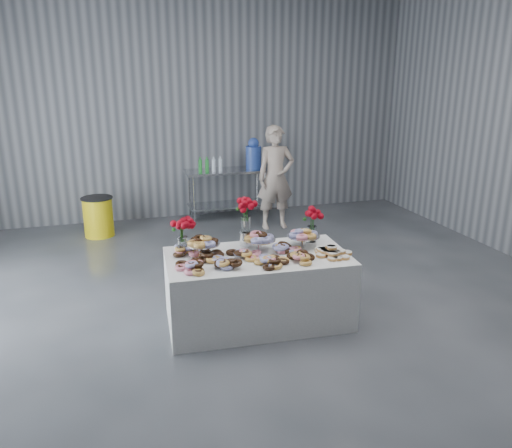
{
  "coord_description": "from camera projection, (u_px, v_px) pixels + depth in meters",
  "views": [
    {
      "loc": [
        -1.55,
        -4.54,
        2.59
      ],
      "look_at": [
        -0.01,
        0.61,
        0.95
      ],
      "focal_mm": 35.0,
      "sensor_mm": 36.0,
      "label": 1
    }
  ],
  "objects": [
    {
      "name": "cake_stand_left",
      "position": [
        203.0,
        242.0,
        5.19
      ],
      "size": [
        0.36,
        0.36,
        0.17
      ],
      "color": "silver",
      "rests_on": "display_table"
    },
    {
      "name": "donut_mounds",
      "position": [
        259.0,
        253.0,
        5.16
      ],
      "size": [
        1.85,
        0.9,
        0.09
      ],
      "primitive_type": null,
      "rotation": [
        0.0,
        0.0,
        -0.06
      ],
      "color": "gold",
      "rests_on": "display_table"
    },
    {
      "name": "room_walls",
      "position": [
        245.0,
        66.0,
        4.56
      ],
      "size": [
        8.04,
        9.04,
        4.02
      ],
      "color": "gray",
      "rests_on": "ground"
    },
    {
      "name": "water_jug",
      "position": [
        253.0,
        155.0,
        9.03
      ],
      "size": [
        0.28,
        0.28,
        0.55
      ],
      "color": "blue",
      "rests_on": "prep_table"
    },
    {
      "name": "cake_stand_mid",
      "position": [
        259.0,
        238.0,
        5.32
      ],
      "size": [
        0.36,
        0.36,
        0.17
      ],
      "color": "silver",
      "rests_on": "display_table"
    },
    {
      "name": "cake_stand_right",
      "position": [
        303.0,
        235.0,
        5.43
      ],
      "size": [
        0.36,
        0.36,
        0.17
      ],
      "color": "silver",
      "rests_on": "display_table"
    },
    {
      "name": "danish_pile",
      "position": [
        330.0,
        250.0,
        5.22
      ],
      "size": [
        0.48,
        0.48,
        0.11
      ],
      "primitive_type": null,
      "color": "white",
      "rests_on": "display_table"
    },
    {
      "name": "ground",
      "position": [
        273.0,
        324.0,
        5.34
      ],
      "size": [
        9.0,
        9.0,
        0.0
      ],
      "primitive_type": "plane",
      "color": "#33363A",
      "rests_on": "ground"
    },
    {
      "name": "prep_table",
      "position": [
        227.0,
        185.0,
        9.05
      ],
      "size": [
        1.5,
        0.6,
        0.9
      ],
      "color": "silver",
      "rests_on": "ground"
    },
    {
      "name": "bouquet_center",
      "position": [
        246.0,
        212.0,
        5.42
      ],
      "size": [
        0.26,
        0.26,
        0.57
      ],
      "color": "silver",
      "rests_on": "display_table"
    },
    {
      "name": "bouquet_right",
      "position": [
        312.0,
        216.0,
        5.56
      ],
      "size": [
        0.26,
        0.26,
        0.42
      ],
      "color": "white",
      "rests_on": "display_table"
    },
    {
      "name": "trash_barrel",
      "position": [
        98.0,
        217.0,
        8.13
      ],
      "size": [
        0.51,
        0.51,
        0.65
      ],
      "rotation": [
        0.0,
        0.0,
        -0.11
      ],
      "color": "yellow",
      "rests_on": "ground"
    },
    {
      "name": "drink_bottles",
      "position": [
        210.0,
        164.0,
        8.75
      ],
      "size": [
        0.54,
        0.08,
        0.27
      ],
      "primitive_type": null,
      "color": "#268C33",
      "rests_on": "prep_table"
    },
    {
      "name": "person",
      "position": [
        276.0,
        178.0,
        8.42
      ],
      "size": [
        0.65,
        0.43,
        1.75
      ],
      "primitive_type": "imported",
      "rotation": [
        0.0,
        0.0,
        -0.02
      ],
      "color": "#CC8C93",
      "rests_on": "ground"
    },
    {
      "name": "bouquet_left",
      "position": [
        182.0,
        226.0,
        5.19
      ],
      "size": [
        0.26,
        0.26,
        0.42
      ],
      "color": "white",
      "rests_on": "display_table"
    },
    {
      "name": "display_table",
      "position": [
        258.0,
        288.0,
        5.32
      ],
      "size": [
        1.96,
        1.11,
        0.75
      ],
      "primitive_type": "cube",
      "rotation": [
        0.0,
        0.0,
        -0.06
      ],
      "color": "white",
      "rests_on": "ground"
    }
  ]
}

